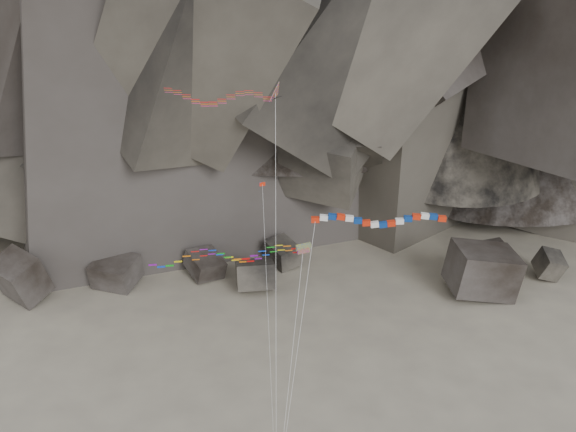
{
  "coord_description": "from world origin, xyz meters",
  "views": [
    {
      "loc": [
        -0.39,
        -45.64,
        41.3
      ],
      "look_at": [
        0.87,
        6.0,
        20.9
      ],
      "focal_mm": 40.0,
      "sensor_mm": 36.0,
      "label": 1
    }
  ],
  "objects_px": {
    "delta_kite": "(214,96)",
    "parafoil_kite": "(223,255)",
    "banner_kite": "(378,221)",
    "pennant_kite": "(266,269)"
  },
  "relations": [
    {
      "from": "banner_kite",
      "to": "parafoil_kite",
      "type": "relative_size",
      "value": 1.24
    },
    {
      "from": "delta_kite",
      "to": "parafoil_kite",
      "type": "xyz_separation_m",
      "value": [
        0.14,
        0.19,
        -13.38
      ]
    },
    {
      "from": "delta_kite",
      "to": "banner_kite",
      "type": "xyz_separation_m",
      "value": [
        12.35,
        -3.58,
        -8.93
      ]
    },
    {
      "from": "delta_kite",
      "to": "banner_kite",
      "type": "relative_size",
      "value": 1.44
    },
    {
      "from": "parafoil_kite",
      "to": "banner_kite",
      "type": "bearing_deg",
      "value": -31.8
    },
    {
      "from": "delta_kite",
      "to": "pennant_kite",
      "type": "distance_m",
      "value": 14.58
    },
    {
      "from": "banner_kite",
      "to": "pennant_kite",
      "type": "relative_size",
      "value": 0.97
    },
    {
      "from": "delta_kite",
      "to": "pennant_kite",
      "type": "bearing_deg",
      "value": 6.52
    },
    {
      "from": "parafoil_kite",
      "to": "pennant_kite",
      "type": "xyz_separation_m",
      "value": [
        3.61,
        -1.28,
        -0.67
      ]
    },
    {
      "from": "parafoil_kite",
      "to": "pennant_kite",
      "type": "relative_size",
      "value": 0.78
    }
  ]
}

